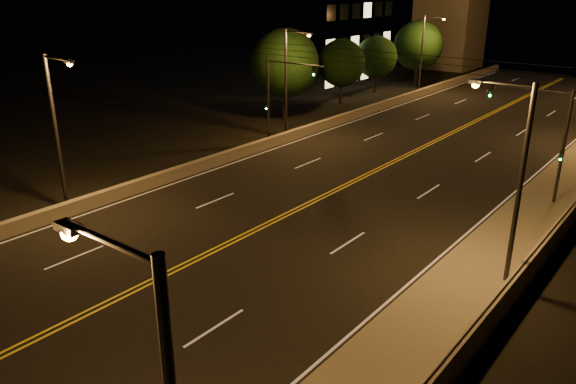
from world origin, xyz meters
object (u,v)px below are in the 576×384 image
Objects in this scene: streetlight_5 at (289,76)px; traffic_signal_right at (547,133)px; streetlight_6 at (425,49)px; tree_3 at (418,45)px; tree_2 at (376,57)px; traffic_signal_left at (278,93)px; tree_0 at (285,63)px; tree_1 at (342,63)px; streetlight_4 at (58,123)px; streetlight_1 at (514,173)px.

streetlight_5 reaches higher than traffic_signal_right.
streetlight_6 reaches higher than tree_3.
streetlight_5 is 1.35× the size of tree_2.
traffic_signal_right is 18.89m from traffic_signal_left.
tree_0 is 16.99m from tree_2.
tree_2 is at bearing 91.62° from tree_0.
tree_1 is (-4.17, -10.16, -0.82)m from streetlight_6.
tree_0 reaches higher than tree_1.
streetlight_4 is 1.28× the size of traffic_signal_left.
streetlight_5 reaches higher than tree_3.
tree_2 is (-0.48, 16.94, -1.19)m from tree_0.
streetlight_6 reaches higher than traffic_signal_left.
tree_0 is 1.26× the size of tree_1.
traffic_signal_left is at bearing -54.93° from tree_0.
streetlight_1 is 37.29m from tree_1.
streetlight_6 reaches higher than tree_0.
tree_0 is 1.30× the size of tree_2.
streetlight_6 is 5.28m from tree_2.
streetlight_4 is at bearing -90.00° from streetlight_6.
tree_3 reaches higher than traffic_signal_left.
traffic_signal_right is at bearing 97.91° from streetlight_1.
tree_3 is at bearing 126.52° from traffic_signal_right.
tree_3 is at bearing 82.23° from tree_1.
streetlight_5 is 24.13m from streetlight_6.
streetlight_1 is 25.12m from streetlight_5.
streetlight_4 is at bearing -93.57° from traffic_signal_left.
tree_0 is at bearing -88.38° from tree_2.
traffic_signal_right is 0.81× the size of tree_0.
traffic_signal_right is (-1.46, 10.49, -0.80)m from streetlight_1.
tree_3 is (-22.28, 30.09, 0.72)m from traffic_signal_right.
streetlight_6 is 1.03× the size of tree_0.
streetlight_5 is 1.28× the size of traffic_signal_left.
tree_3 reaches higher than traffic_signal_right.
tree_2 is (-24.32, 24.00, -0.17)m from traffic_signal_right.
streetlight_4 is 19.60m from streetlight_5.
streetlight_4 is 1.35× the size of tree_2.
tree_1 is (-5.23, 16.63, -0.03)m from traffic_signal_left.
tree_3 is (-2.34, 47.03, -0.07)m from streetlight_4.
traffic_signal_left is at bearing -72.55° from tree_1.
streetlight_6 is 33.42m from traffic_signal_right.
traffic_signal_left is at bearing -68.36° from streetlight_5.
tree_2 is at bearing 101.59° from streetlight_5.
streetlight_4 reaches higher than tree_1.
tree_2 is (-25.78, 34.49, -0.97)m from streetlight_1.
streetlight_6 reaches higher than tree_1.
streetlight_5 reaches higher than traffic_signal_left.
tree_2 is (-0.20, 7.37, -0.14)m from tree_1.
streetlight_4 is 1.30× the size of tree_1.
streetlight_6 reaches higher than traffic_signal_right.
traffic_signal_right reaches higher than tree_1.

